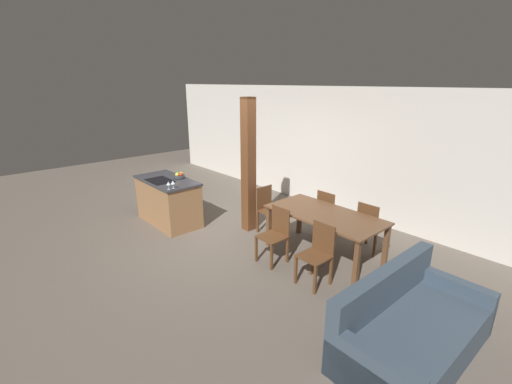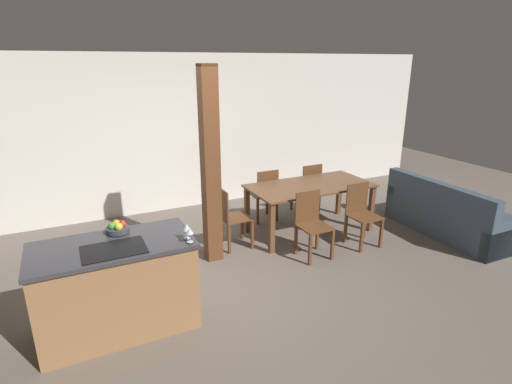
{
  "view_description": "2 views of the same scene",
  "coord_description": "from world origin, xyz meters",
  "px_view_note": "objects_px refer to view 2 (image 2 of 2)",
  "views": [
    {
      "loc": [
        4.84,
        -3.59,
        2.8
      ],
      "look_at": [
        0.6,
        0.2,
        0.95
      ],
      "focal_mm": 24.0,
      "sensor_mm": 36.0,
      "label": 1
    },
    {
      "loc": [
        -1.55,
        -4.2,
        2.56
      ],
      "look_at": [
        0.6,
        0.2,
        0.95
      ],
      "focal_mm": 28.0,
      "sensor_mm": 36.0,
      "label": 2
    }
  ],
  "objects_px": {
    "wine_glass_middle": "(187,228)",
    "dining_chair_far_right": "(308,187)",
    "dining_chair_near_left": "(312,223)",
    "dining_chair_far_left": "(264,194)",
    "kitchen_island": "(117,287)",
    "dining_chair_near_right": "(361,213)",
    "fruit_bowl": "(118,228)",
    "couch": "(450,216)",
    "dining_chair_head_end": "(231,217)",
    "dining_table": "(310,191)",
    "timber_post": "(210,168)",
    "wine_glass_near": "(189,231)"
  },
  "relations": [
    {
      "from": "dining_chair_head_end",
      "to": "timber_post",
      "type": "bearing_deg",
      "value": 119.63
    },
    {
      "from": "dining_chair_far_right",
      "to": "dining_chair_head_end",
      "type": "distance_m",
      "value": 1.88
    },
    {
      "from": "timber_post",
      "to": "couch",
      "type": "bearing_deg",
      "value": -12.67
    },
    {
      "from": "dining_chair_near_left",
      "to": "kitchen_island",
      "type": "bearing_deg",
      "value": -169.04
    },
    {
      "from": "couch",
      "to": "wine_glass_middle",
      "type": "bearing_deg",
      "value": 96.49
    },
    {
      "from": "dining_chair_far_right",
      "to": "dining_table",
      "type": "bearing_deg",
      "value": 58.71
    },
    {
      "from": "wine_glass_near",
      "to": "dining_chair_near_left",
      "type": "height_order",
      "value": "wine_glass_near"
    },
    {
      "from": "wine_glass_near",
      "to": "wine_glass_middle",
      "type": "xyz_separation_m",
      "value": [
        0.0,
        0.09,
        0.0
      ]
    },
    {
      "from": "wine_glass_near",
      "to": "dining_chair_near_right",
      "type": "distance_m",
      "value": 2.95
    },
    {
      "from": "dining_chair_near_right",
      "to": "wine_glass_middle",
      "type": "bearing_deg",
      "value": -165.54
    },
    {
      "from": "wine_glass_middle",
      "to": "dining_chair_far_right",
      "type": "xyz_separation_m",
      "value": [
        2.78,
        2.12,
        -0.57
      ]
    },
    {
      "from": "dining_chair_near_right",
      "to": "dining_chair_near_left",
      "type": "bearing_deg",
      "value": 180.0
    },
    {
      "from": "couch",
      "to": "timber_post",
      "type": "height_order",
      "value": "timber_post"
    },
    {
      "from": "dining_chair_far_left",
      "to": "couch",
      "type": "height_order",
      "value": "dining_chair_far_left"
    },
    {
      "from": "kitchen_island",
      "to": "dining_chair_head_end",
      "type": "relative_size",
      "value": 1.67
    },
    {
      "from": "kitchen_island",
      "to": "fruit_bowl",
      "type": "relative_size",
      "value": 6.59
    },
    {
      "from": "couch",
      "to": "dining_table",
      "type": "bearing_deg",
      "value": 63.62
    },
    {
      "from": "kitchen_island",
      "to": "dining_chair_far_left",
      "type": "xyz_separation_m",
      "value": [
        2.6,
        1.91,
        0.01
      ]
    },
    {
      "from": "dining_chair_head_end",
      "to": "dining_chair_near_left",
      "type": "bearing_deg",
      "value": -128.14
    },
    {
      "from": "wine_glass_middle",
      "to": "couch",
      "type": "xyz_separation_m",
      "value": [
        4.3,
        0.41,
        -0.77
      ]
    },
    {
      "from": "dining_chair_far_right",
      "to": "dining_chair_near_left",
      "type": "bearing_deg",
      "value": 58.71
    },
    {
      "from": "wine_glass_middle",
      "to": "couch",
      "type": "bearing_deg",
      "value": 5.44
    },
    {
      "from": "dining_table",
      "to": "wine_glass_middle",
      "type": "bearing_deg",
      "value": -148.93
    },
    {
      "from": "fruit_bowl",
      "to": "dining_chair_near_right",
      "type": "xyz_separation_m",
      "value": [
        3.36,
        0.26,
        -0.51
      ]
    },
    {
      "from": "wine_glass_middle",
      "to": "dining_chair_far_right",
      "type": "height_order",
      "value": "wine_glass_middle"
    },
    {
      "from": "dining_chair_near_left",
      "to": "dining_chair_far_left",
      "type": "height_order",
      "value": "same"
    },
    {
      "from": "kitchen_island",
      "to": "dining_table",
      "type": "xyz_separation_m",
      "value": [
        3.02,
        1.2,
        0.2
      ]
    },
    {
      "from": "dining_chair_near_right",
      "to": "fruit_bowl",
      "type": "bearing_deg",
      "value": -175.52
    },
    {
      "from": "wine_glass_middle",
      "to": "dining_chair_head_end",
      "type": "height_order",
      "value": "wine_glass_middle"
    },
    {
      "from": "dining_chair_far_left",
      "to": "timber_post",
      "type": "distance_m",
      "value": 1.73
    },
    {
      "from": "kitchen_island",
      "to": "dining_chair_near_left",
      "type": "xyz_separation_m",
      "value": [
        2.6,
        0.5,
        0.01
      ]
    },
    {
      "from": "dining_table",
      "to": "couch",
      "type": "relative_size",
      "value": 0.98
    },
    {
      "from": "dining_chair_near_right",
      "to": "dining_chair_far_right",
      "type": "xyz_separation_m",
      "value": [
        0.0,
        1.4,
        0.0
      ]
    },
    {
      "from": "wine_glass_middle",
      "to": "timber_post",
      "type": "relative_size",
      "value": 0.06
    },
    {
      "from": "timber_post",
      "to": "fruit_bowl",
      "type": "bearing_deg",
      "value": -148.82
    },
    {
      "from": "wine_glass_middle",
      "to": "dining_table",
      "type": "height_order",
      "value": "wine_glass_middle"
    },
    {
      "from": "wine_glass_middle",
      "to": "dining_chair_near_left",
      "type": "bearing_deg",
      "value": 20.4
    },
    {
      "from": "wine_glass_middle",
      "to": "dining_chair_far_left",
      "type": "xyz_separation_m",
      "value": [
        1.93,
        2.12,
        -0.57
      ]
    },
    {
      "from": "wine_glass_near",
      "to": "dining_table",
      "type": "relative_size",
      "value": 0.08
    },
    {
      "from": "dining_chair_far_left",
      "to": "wine_glass_middle",
      "type": "bearing_deg",
      "value": 47.71
    },
    {
      "from": "timber_post",
      "to": "kitchen_island",
      "type": "bearing_deg",
      "value": -143.42
    },
    {
      "from": "couch",
      "to": "dining_chair_near_right",
      "type": "bearing_deg",
      "value": 79.6
    },
    {
      "from": "fruit_bowl",
      "to": "dining_chair_far_left",
      "type": "bearing_deg",
      "value": 33.6
    },
    {
      "from": "fruit_bowl",
      "to": "dining_chair_near_left",
      "type": "distance_m",
      "value": 2.57
    },
    {
      "from": "wine_glass_near",
      "to": "dining_chair_near_left",
      "type": "xyz_separation_m",
      "value": [
        1.93,
        0.81,
        -0.57
      ]
    },
    {
      "from": "dining_chair_far_left",
      "to": "dining_chair_head_end",
      "type": "bearing_deg",
      "value": 38.14
    },
    {
      "from": "dining_table",
      "to": "dining_chair_near_right",
      "type": "height_order",
      "value": "dining_chair_near_right"
    },
    {
      "from": "dining_table",
      "to": "timber_post",
      "type": "relative_size",
      "value": 0.75
    },
    {
      "from": "dining_table",
      "to": "dining_chair_near_right",
      "type": "xyz_separation_m",
      "value": [
        0.43,
        -0.7,
        -0.2
      ]
    },
    {
      "from": "dining_chair_far_right",
      "to": "couch",
      "type": "distance_m",
      "value": 2.3
    }
  ]
}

